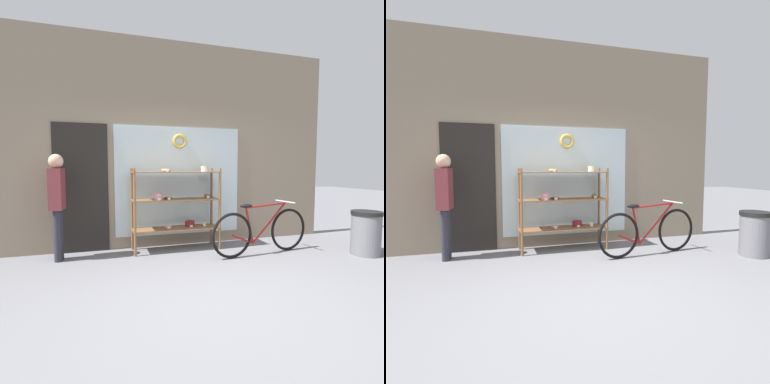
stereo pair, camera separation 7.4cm
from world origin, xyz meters
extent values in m
plane|color=slate|center=(0.00, 0.00, 0.00)|extent=(30.00, 30.00, 0.00)
cube|color=gray|center=(0.00, 2.34, 1.78)|extent=(6.23, 0.08, 3.56)
cube|color=silver|center=(0.20, 2.29, 1.15)|extent=(2.25, 0.02, 1.90)
cube|color=black|center=(-1.45, 2.28, 1.05)|extent=(0.84, 0.03, 2.10)
torus|color=gold|center=(0.20, 2.27, 1.85)|extent=(0.26, 0.06, 0.26)
cylinder|color=brown|center=(-0.65, 1.78, 0.69)|extent=(0.04, 0.04, 1.38)
cylinder|color=brown|center=(0.77, 1.78, 0.69)|extent=(0.04, 0.04, 1.38)
cylinder|color=brown|center=(-0.65, 2.18, 0.69)|extent=(0.04, 0.04, 1.38)
cylinder|color=brown|center=(0.77, 2.18, 0.69)|extent=(0.04, 0.04, 1.38)
cube|color=brown|center=(0.06, 1.98, 0.36)|extent=(1.47, 0.44, 0.02)
cube|color=brown|center=(0.06, 1.98, 0.85)|extent=(1.47, 0.44, 0.02)
cube|color=brown|center=(0.06, 1.98, 1.31)|extent=(1.47, 0.44, 0.02)
torus|color=tan|center=(-0.11, 1.99, 1.34)|extent=(0.16, 0.16, 0.05)
cube|color=white|center=(-0.11, 1.90, 1.34)|extent=(0.05, 0.00, 0.04)
cylinder|color=beige|center=(0.55, 1.97, 1.37)|extent=(0.11, 0.11, 0.09)
cube|color=white|center=(0.55, 1.90, 1.34)|extent=(0.05, 0.00, 0.04)
cylinder|color=maroon|center=(0.32, 2.05, 0.42)|extent=(0.17, 0.17, 0.09)
cube|color=white|center=(0.32, 1.96, 0.39)|extent=(0.05, 0.00, 0.04)
cylinder|color=pink|center=(-0.26, 1.92, 0.91)|extent=(0.14, 0.14, 0.11)
cube|color=white|center=(-0.26, 1.84, 0.88)|extent=(0.05, 0.00, 0.04)
ellipsoid|color=brown|center=(0.63, 2.04, 0.90)|extent=(0.11, 0.09, 0.08)
cube|color=white|center=(0.63, 1.97, 0.88)|extent=(0.05, 0.00, 0.04)
torus|color=pink|center=(-0.07, 2.03, 0.39)|extent=(0.13, 0.13, 0.04)
cube|color=white|center=(-0.07, 1.96, 0.39)|extent=(0.05, 0.00, 0.04)
ellipsoid|color=beige|center=(0.56, 2.02, 0.40)|extent=(0.09, 0.08, 0.07)
cube|color=white|center=(0.56, 1.97, 0.39)|extent=(0.05, 0.00, 0.04)
torus|color=#4C2D1E|center=(-0.08, 1.99, 0.88)|extent=(0.15, 0.15, 0.03)
cube|color=white|center=(-0.08, 1.90, 0.88)|extent=(0.05, 0.00, 0.04)
torus|color=black|center=(0.75, 1.24, 0.35)|extent=(0.71, 0.13, 0.71)
torus|color=black|center=(1.84, 1.38, 0.35)|extent=(0.71, 0.13, 0.71)
cylinder|color=maroon|center=(1.44, 1.33, 0.50)|extent=(0.65, 0.11, 0.64)
cylinder|color=maroon|center=(1.38, 1.32, 0.79)|extent=(0.77, 0.13, 0.07)
cylinder|color=maroon|center=(1.06, 1.28, 0.48)|extent=(0.17, 0.05, 0.58)
cylinder|color=maroon|center=(0.94, 1.26, 0.27)|extent=(0.40, 0.08, 0.19)
ellipsoid|color=black|center=(1.00, 1.27, 0.80)|extent=(0.23, 0.12, 0.06)
cylinder|color=#B2B2B7|center=(1.76, 1.37, 0.83)|extent=(0.08, 0.46, 0.02)
cylinder|color=#282833|center=(-1.77, 1.85, 0.38)|extent=(0.11, 0.11, 0.77)
cylinder|color=#282833|center=(-1.76, 1.96, 0.38)|extent=(0.11, 0.11, 0.77)
cube|color=brown|center=(-1.77, 1.90, 1.07)|extent=(0.21, 0.34, 0.61)
sphere|color=tan|center=(-1.77, 1.90, 1.48)|extent=(0.21, 0.21, 0.21)
cylinder|color=slate|center=(2.87, 0.79, 0.35)|extent=(0.43, 0.43, 0.70)
cylinder|color=black|center=(2.87, 0.79, 0.67)|extent=(0.46, 0.46, 0.06)
camera|label=1|loc=(-1.16, -2.87, 1.39)|focal=28.00mm
camera|label=2|loc=(-1.08, -2.89, 1.39)|focal=28.00mm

